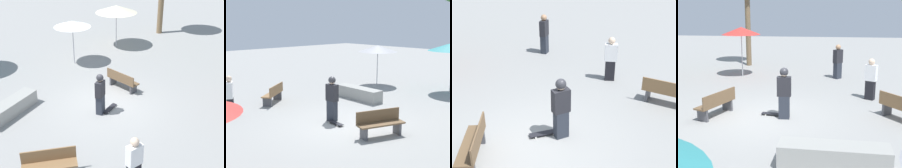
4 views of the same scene
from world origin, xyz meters
The scene contains 7 objects.
ground_plane centered at (0.00, 0.00, 0.00)m, with size 60.00×60.00×0.00m, color gray.
skater_main centered at (-0.01, 0.59, 0.91)m, with size 0.28×0.46×1.69m.
skateboard centered at (-0.23, 0.19, 0.06)m, with size 0.28×0.82×0.07m.
bench_near centered at (0.03, -1.67, 0.43)m, with size 1.65×0.97×0.85m.
bench_far centered at (-0.22, 4.32, 0.43)m, with size 1.54×1.31×0.85m.
bystander_watching centered at (-6.25, 2.46, 0.87)m, with size 0.53×0.52×1.75m.
bystander_far centered at (-2.58, 3.65, 0.81)m, with size 0.43×0.51×1.63m.
Camera 3 is at (6.35, -2.12, 4.91)m, focal length 50.00 mm.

